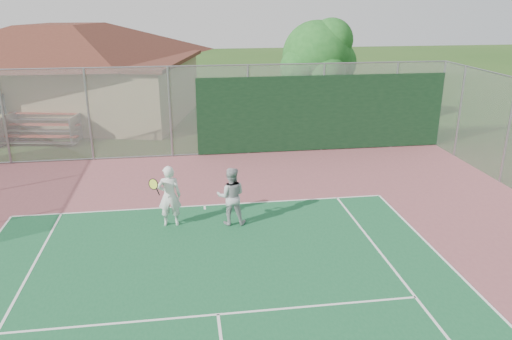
{
  "coord_description": "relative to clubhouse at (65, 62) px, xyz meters",
  "views": [
    {
      "loc": [
        -0.47,
        -1.95,
        5.93
      ],
      "look_at": [
        1.4,
        10.76,
        1.46
      ],
      "focal_mm": 35.0,
      "sensor_mm": 36.0,
      "label": 1
    }
  ],
  "objects": [
    {
      "name": "player_grey_back",
      "position": [
        6.94,
        -14.08,
        -2.01
      ],
      "size": [
        0.85,
        0.7,
        1.62
      ],
      "rotation": [
        0.0,
        0.0,
        3.03
      ],
      "color": "#A3A6A8",
      "rests_on": "ground"
    },
    {
      "name": "player_white_front",
      "position": [
        5.28,
        -13.93,
        -1.96
      ],
      "size": [
        0.86,
        0.65,
        1.71
      ],
      "rotation": [
        0.0,
        0.0,
        3.13
      ],
      "color": "silver",
      "rests_on": "ground"
    },
    {
      "name": "side_fence_right",
      "position": [
        16.26,
        -12.11,
        -1.07
      ],
      "size": [
        0.08,
        9.0,
        3.5
      ],
      "color": "gray",
      "rests_on": "ground"
    },
    {
      "name": "tree",
      "position": [
        11.86,
        -4.5,
        0.52
      ],
      "size": [
        3.65,
        3.46,
        5.09
      ],
      "color": "#3C2616",
      "rests_on": "ground"
    },
    {
      "name": "clubhouse",
      "position": [
        0.0,
        0.0,
        0.0
      ],
      "size": [
        14.53,
        11.36,
        5.56
      ],
      "rotation": [
        0.0,
        0.0,
        -0.24
      ],
      "color": "tan",
      "rests_on": "ground"
    },
    {
      "name": "bleachers",
      "position": [
        -0.25,
        -4.6,
        -2.21
      ],
      "size": [
        3.38,
        2.32,
        1.16
      ],
      "rotation": [
        0.0,
        0.0,
        -0.2
      ],
      "color": "#A13925",
      "rests_on": "ground"
    },
    {
      "name": "back_fence",
      "position": [
        8.36,
        -7.63,
        -1.16
      ],
      "size": [
        20.08,
        0.11,
        3.53
      ],
      "color": "gray",
      "rests_on": "ground"
    }
  ]
}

